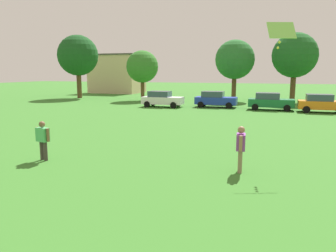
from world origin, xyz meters
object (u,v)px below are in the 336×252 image
Objects in this scene: bystander_near_trees at (43,137)px; kite at (281,32)px; parked_car_orange_3 at (322,103)px; tree_center at (235,60)px; parked_car_blue_1 at (215,99)px; tree_far_left at (78,56)px; parked_car_white_0 at (162,99)px; tree_left at (142,67)px; tree_right at (295,56)px; parked_car_green_2 at (270,101)px; adult_bystander at (241,145)px.

bystander_near_trees is 10.75m from kite.
tree_center is (-9.19, 9.73, 4.36)m from parked_car_orange_3.
tree_far_left is at bearing 163.51° from parked_car_blue_1.
tree_left is at bearing 126.75° from parked_car_white_0.
parked_car_blue_1 is 22.07m from tree_far_left.
parked_car_orange_3 is (4.16, 18.42, -4.46)m from kite.
tree_far_left is (-26.56, 25.93, 0.63)m from kite.
bystander_near_trees is 33.63m from tree_right.
parked_car_green_2 is at bearing 91.23° from kite.
tree_center is at bearing 100.12° from kite.
adult_bystander is 21.22m from parked_car_green_2.
parked_car_orange_3 is (4.57, -0.63, 0.00)m from parked_car_green_2.
tree_center reaches higher than tree_left.
parked_car_white_0 is 0.51× the size of tree_right.
tree_center is (0.95, 8.32, 4.36)m from parked_car_blue_1.
kite is 37.12m from tree_far_left.
parked_car_blue_1 and parked_car_green_2 have the same top height.
parked_car_green_2 is 4.61m from parked_car_orange_3.
adult_bystander reaches higher than parked_car_green_2.
tree_far_left is 21.66m from tree_center.
parked_car_green_2 is 0.67× the size of tree_left.
parked_car_white_0 is 0.56× the size of tree_center.
tree_right is at bearing 36.11° from parked_car_white_0.
tree_far_left reaches higher than parked_car_white_0.
tree_left is (-20.61, 6.65, 3.49)m from parked_car_orange_3.
tree_left is (-16.45, 25.07, -0.97)m from kite.
tree_far_left is (-20.59, 6.09, 5.09)m from parked_car_blue_1.
parked_car_white_0 is 1.00× the size of parked_car_blue_1.
tree_center is at bearing -84.13° from bystander_near_trees.
adult_bystander is 0.23× the size of tree_center.
kite is at bearing -73.24° from parked_car_blue_1.
tree_left is at bearing 159.43° from parked_car_green_2.
parked_car_white_0 and parked_car_blue_1 have the same top height.
bystander_near_trees is 29.22m from tree_left.
tree_right reaches higher than adult_bystander.
parked_car_orange_3 is at bearing -77.94° from tree_right.
bystander_near_trees is 0.20× the size of tree_right.
kite is 0.14× the size of tree_right.
bystander_near_trees reaches higher than parked_car_green_2.
parked_car_blue_1 is at bearing 172.01° from parked_car_green_2.
tree_center is (-4.61, 9.10, 4.36)m from parked_car_green_2.
tree_center is (-3.79, 30.30, 4.18)m from adult_bystander.
parked_car_green_2 is 10.63m from tree_right.
parked_car_white_0 and parked_car_orange_3 have the same top height.
kite is 0.19× the size of tree_left.
kite is 0.28× the size of parked_car_orange_3.
parked_car_green_2 is at bearing -7.99° from parked_car_blue_1.
parked_car_blue_1 is 1.00× the size of parked_car_orange_3.
parked_car_white_0 is 12.49m from tree_center.
adult_bystander reaches higher than parked_car_orange_3.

